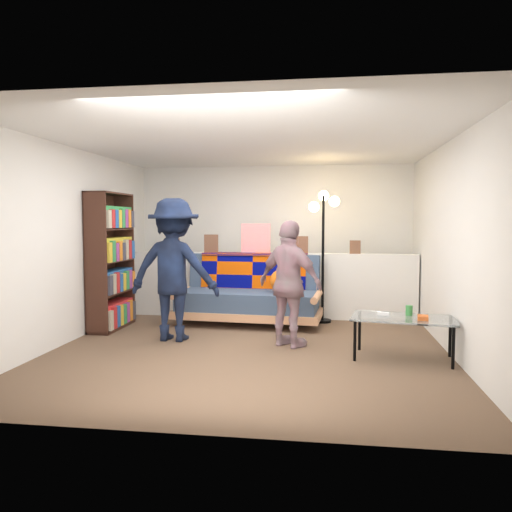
{
  "coord_description": "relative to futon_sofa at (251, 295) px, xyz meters",
  "views": [
    {
      "loc": [
        0.88,
        -5.78,
        1.49
      ],
      "look_at": [
        0.0,
        0.4,
        1.05
      ],
      "focal_mm": 35.0,
      "sensor_mm": 36.0,
      "label": 1
    }
  ],
  "objects": [
    {
      "name": "person_left",
      "position": [
        -0.8,
        -1.15,
        0.47
      ],
      "size": [
        1.18,
        0.72,
        1.77
      ],
      "primitive_type": "imported",
      "rotation": [
        0.0,
        0.0,
        3.08
      ],
      "color": "black",
      "rests_on": "ground"
    },
    {
      "name": "person_right",
      "position": [
        0.66,
        -1.29,
        0.33
      ],
      "size": [
        0.94,
        0.79,
        1.5
      ],
      "primitive_type": "imported",
      "rotation": [
        0.0,
        0.0,
        2.55
      ],
      "color": "#C88196",
      "rests_on": "ground"
    },
    {
      "name": "room_shell",
      "position": [
        0.21,
        -0.87,
        1.25
      ],
      "size": [
        4.6,
        5.05,
        2.45
      ],
      "color": "silver",
      "rests_on": "ground"
    },
    {
      "name": "floor_lamp",
      "position": [
        1.04,
        0.26,
        0.96
      ],
      "size": [
        0.45,
        0.36,
        1.94
      ],
      "color": "black",
      "rests_on": "ground"
    },
    {
      "name": "coffee_table",
      "position": [
        1.92,
        -1.65,
        0.01
      ],
      "size": [
        1.17,
        0.77,
        0.56
      ],
      "color": "black",
      "rests_on": "ground"
    },
    {
      "name": "half_wall_ledge",
      "position": [
        0.21,
        0.46,
        0.08
      ],
      "size": [
        4.45,
        0.15,
        1.0
      ],
      "primitive_type": "cube",
      "color": "silver",
      "rests_on": "ground"
    },
    {
      "name": "bookshelf",
      "position": [
        -1.87,
        -0.61,
        0.46
      ],
      "size": [
        0.31,
        0.94,
        1.88
      ],
      "color": "black",
      "rests_on": "ground"
    },
    {
      "name": "futon_sofa",
      "position": [
        0.0,
        0.0,
        0.0
      ],
      "size": [
        2.15,
        1.15,
        0.9
      ],
      "color": "tan",
      "rests_on": "ground"
    },
    {
      "name": "ground",
      "position": [
        0.21,
        -1.34,
        -0.42
      ],
      "size": [
        5.0,
        5.0,
        0.0
      ],
      "primitive_type": "plane",
      "color": "brown",
      "rests_on": "ground"
    },
    {
      "name": "ledge_decor",
      "position": [
        -0.02,
        0.44,
        0.76
      ],
      "size": [
        2.97,
        0.02,
        0.45
      ],
      "color": "brown",
      "rests_on": "half_wall_ledge"
    }
  ]
}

